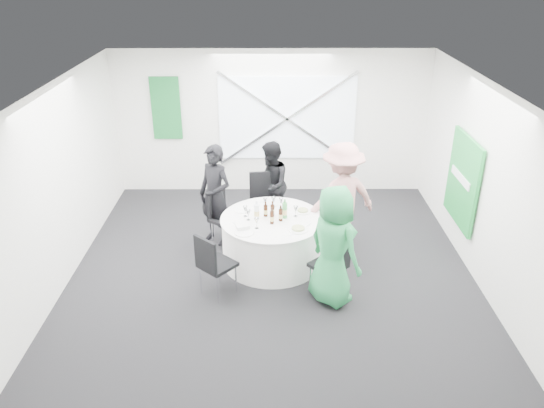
{
  "coord_description": "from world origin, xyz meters",
  "views": [
    {
      "loc": [
        -0.03,
        -6.9,
        4.4
      ],
      "look_at": [
        0.0,
        0.2,
        1.0
      ],
      "focal_mm": 35.0,
      "sensor_mm": 36.0,
      "label": 1
    }
  ],
  "objects_px": {
    "person_woman_pink": "(341,198)",
    "green_water_bottle": "(285,211)",
    "chair_front_right": "(333,262)",
    "person_woman_green": "(334,246)",
    "chair_back_right": "(331,213)",
    "chair_back": "(263,197)",
    "chair_front_left": "(213,261)",
    "person_man_back_left": "(215,195)",
    "clear_water_bottle": "(257,212)",
    "person_man_back": "(271,185)",
    "chair_back_left": "(222,213)",
    "banquet_table": "(272,240)"
  },
  "relations": [
    {
      "from": "person_man_back_left",
      "to": "chair_back_left",
      "type": "bearing_deg",
      "value": 9.06
    },
    {
      "from": "chair_front_right",
      "to": "chair_back_left",
      "type": "bearing_deg",
      "value": -85.53
    },
    {
      "from": "person_woman_green",
      "to": "chair_back_right",
      "type": "bearing_deg",
      "value": -44.44
    },
    {
      "from": "person_woman_pink",
      "to": "person_woman_green",
      "type": "distance_m",
      "value": 1.44
    },
    {
      "from": "person_man_back",
      "to": "chair_front_left",
      "type": "bearing_deg",
      "value": -20.97
    },
    {
      "from": "chair_back",
      "to": "person_man_back_left",
      "type": "height_order",
      "value": "person_man_back_left"
    },
    {
      "from": "person_woman_pink",
      "to": "green_water_bottle",
      "type": "relative_size",
      "value": 5.94
    },
    {
      "from": "banquet_table",
      "to": "chair_back_left",
      "type": "xyz_separation_m",
      "value": [
        -0.81,
        0.61,
        0.16
      ]
    },
    {
      "from": "banquet_table",
      "to": "clear_water_bottle",
      "type": "distance_m",
      "value": 0.55
    },
    {
      "from": "chair_back_right",
      "to": "chair_front_right",
      "type": "distance_m",
      "value": 1.48
    },
    {
      "from": "chair_back",
      "to": "chair_back_left",
      "type": "bearing_deg",
      "value": -149.36
    },
    {
      "from": "banquet_table",
      "to": "person_man_back_left",
      "type": "distance_m",
      "value": 1.22
    },
    {
      "from": "person_man_back_left",
      "to": "clear_water_bottle",
      "type": "distance_m",
      "value": 0.97
    },
    {
      "from": "banquet_table",
      "to": "person_woman_green",
      "type": "height_order",
      "value": "person_woman_green"
    },
    {
      "from": "person_woman_green",
      "to": "green_water_bottle",
      "type": "xyz_separation_m",
      "value": [
        -0.62,
        1.02,
        0.03
      ]
    },
    {
      "from": "banquet_table",
      "to": "clear_water_bottle",
      "type": "xyz_separation_m",
      "value": [
        -0.23,
        -0.02,
        0.5
      ]
    },
    {
      "from": "chair_back",
      "to": "chair_back_right",
      "type": "xyz_separation_m",
      "value": [
        1.1,
        -0.55,
        -0.04
      ]
    },
    {
      "from": "person_woman_pink",
      "to": "clear_water_bottle",
      "type": "distance_m",
      "value": 1.39
    },
    {
      "from": "chair_front_left",
      "to": "green_water_bottle",
      "type": "distance_m",
      "value": 1.4
    },
    {
      "from": "person_man_back_left",
      "to": "person_man_back",
      "type": "height_order",
      "value": "person_man_back_left"
    },
    {
      "from": "person_man_back",
      "to": "person_woman_green",
      "type": "bearing_deg",
      "value": 19.3
    },
    {
      "from": "person_woman_pink",
      "to": "person_man_back",
      "type": "bearing_deg",
      "value": -58.99
    },
    {
      "from": "banquet_table",
      "to": "person_woman_green",
      "type": "xyz_separation_m",
      "value": [
        0.81,
        -0.99,
        0.47
      ]
    },
    {
      "from": "person_man_back",
      "to": "green_water_bottle",
      "type": "xyz_separation_m",
      "value": [
        0.21,
        -1.26,
        0.12
      ]
    },
    {
      "from": "person_woman_pink",
      "to": "person_woman_green",
      "type": "xyz_separation_m",
      "value": [
        -0.27,
        -1.41,
        -0.05
      ]
    },
    {
      "from": "person_woman_green",
      "to": "green_water_bottle",
      "type": "bearing_deg",
      "value": -7.82
    },
    {
      "from": "banquet_table",
      "to": "person_man_back",
      "type": "bearing_deg",
      "value": 90.76
    },
    {
      "from": "person_woman_green",
      "to": "person_man_back",
      "type": "bearing_deg",
      "value": -19.26
    },
    {
      "from": "chair_back",
      "to": "person_man_back",
      "type": "height_order",
      "value": "person_man_back"
    },
    {
      "from": "chair_back_right",
      "to": "person_man_back",
      "type": "xyz_separation_m",
      "value": [
        -0.97,
        0.7,
        0.2
      ]
    },
    {
      "from": "banquet_table",
      "to": "chair_front_right",
      "type": "xyz_separation_m",
      "value": [
        0.84,
        -0.9,
        0.17
      ]
    },
    {
      "from": "chair_back_left",
      "to": "person_man_back",
      "type": "height_order",
      "value": "person_man_back"
    },
    {
      "from": "green_water_bottle",
      "to": "banquet_table",
      "type": "bearing_deg",
      "value": -173.4
    },
    {
      "from": "chair_front_right",
      "to": "person_woman_pink",
      "type": "xyz_separation_m",
      "value": [
        0.25,
        1.31,
        0.35
      ]
    },
    {
      "from": "banquet_table",
      "to": "chair_back_right",
      "type": "xyz_separation_m",
      "value": [
        0.96,
        0.58,
        0.18
      ]
    },
    {
      "from": "chair_front_right",
      "to": "green_water_bottle",
      "type": "distance_m",
      "value": 1.17
    },
    {
      "from": "person_woman_green",
      "to": "chair_front_left",
      "type": "bearing_deg",
      "value": 47.18
    },
    {
      "from": "chair_back_left",
      "to": "banquet_table",
      "type": "bearing_deg",
      "value": -90.0
    },
    {
      "from": "chair_back_right",
      "to": "clear_water_bottle",
      "type": "bearing_deg",
      "value": -94.28
    },
    {
      "from": "person_woman_green",
      "to": "clear_water_bottle",
      "type": "height_order",
      "value": "person_woman_green"
    },
    {
      "from": "chair_front_right",
      "to": "person_man_back",
      "type": "distance_m",
      "value": 2.35
    },
    {
      "from": "chair_back",
      "to": "chair_back_right",
      "type": "distance_m",
      "value": 1.23
    },
    {
      "from": "person_woman_pink",
      "to": "chair_back",
      "type": "bearing_deg",
      "value": -50.95
    },
    {
      "from": "chair_front_left",
      "to": "green_water_bottle",
      "type": "height_order",
      "value": "green_water_bottle"
    },
    {
      "from": "chair_back_right",
      "to": "clear_water_bottle",
      "type": "height_order",
      "value": "clear_water_bottle"
    },
    {
      "from": "person_woman_pink",
      "to": "green_water_bottle",
      "type": "distance_m",
      "value": 0.98
    },
    {
      "from": "chair_front_right",
      "to": "person_woman_green",
      "type": "xyz_separation_m",
      "value": [
        -0.02,
        -0.1,
        0.3
      ]
    },
    {
      "from": "chair_front_left",
      "to": "chair_back",
      "type": "bearing_deg",
      "value": -65.84
    },
    {
      "from": "chair_front_left",
      "to": "person_man_back",
      "type": "distance_m",
      "value": 2.33
    },
    {
      "from": "green_water_bottle",
      "to": "clear_water_bottle",
      "type": "xyz_separation_m",
      "value": [
        -0.42,
        -0.04,
        -0.0
      ]
    }
  ]
}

